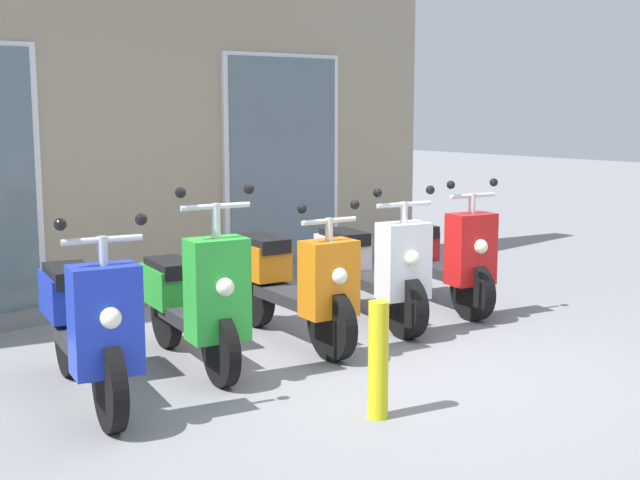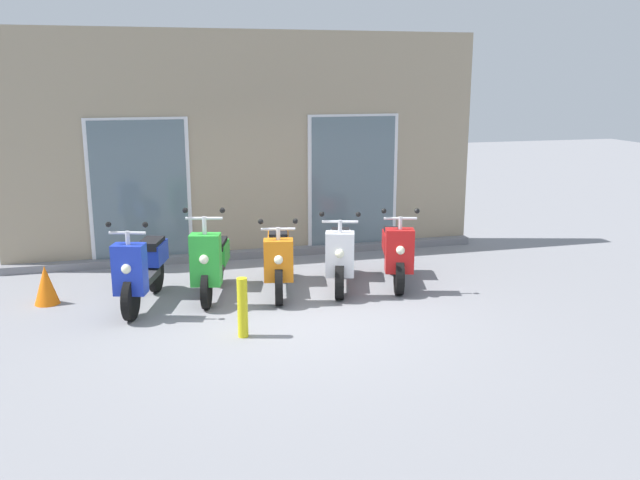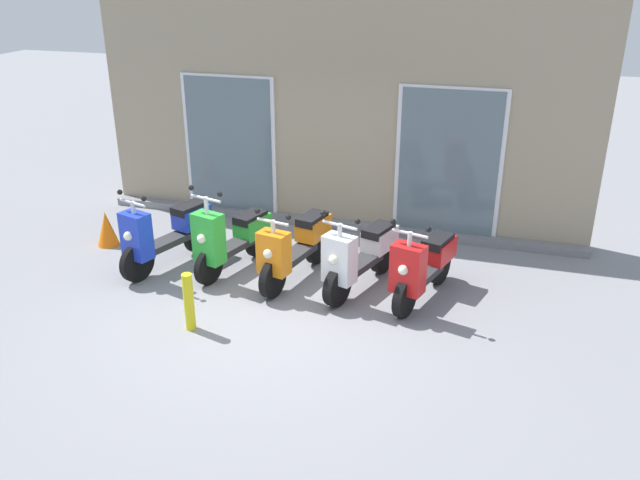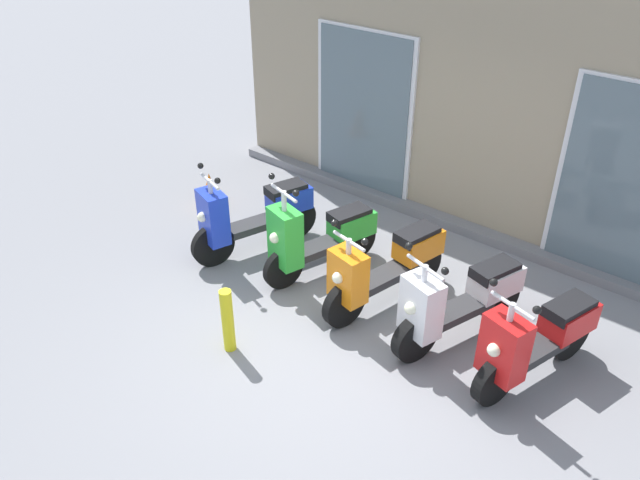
{
  "view_description": "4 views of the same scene",
  "coord_description": "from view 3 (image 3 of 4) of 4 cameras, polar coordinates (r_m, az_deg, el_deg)",
  "views": [
    {
      "loc": [
        -4.45,
        -4.0,
        1.87
      ],
      "look_at": [
        0.14,
        0.73,
        0.81
      ],
      "focal_mm": 50.33,
      "sensor_mm": 36.0,
      "label": 1
    },
    {
      "loc": [
        -1.78,
        -8.02,
        2.92
      ],
      "look_at": [
        0.46,
        0.3,
        0.86
      ],
      "focal_mm": 38.68,
      "sensor_mm": 36.0,
      "label": 2
    },
    {
      "loc": [
        2.63,
        -6.45,
        3.93
      ],
      "look_at": [
        0.43,
        0.77,
        0.69
      ],
      "focal_mm": 36.75,
      "sensor_mm": 36.0,
      "label": 3
    },
    {
      "loc": [
        2.99,
        -3.67,
        4.19
      ],
      "look_at": [
        -0.67,
        0.73,
        0.63
      ],
      "focal_mm": 35.23,
      "sensor_mm": 36.0,
      "label": 4
    }
  ],
  "objects": [
    {
      "name": "scooter_green",
      "position": [
        8.88,
        -7.75,
        0.27
      ],
      "size": [
        0.71,
        1.5,
        1.31
      ],
      "color": "black",
      "rests_on": "ground_plane"
    },
    {
      "name": "ground_plane",
      "position": [
        8.0,
        -4.6,
        -6.25
      ],
      "size": [
        40.0,
        40.0,
        0.0
      ],
      "primitive_type": "plane",
      "color": "gray"
    },
    {
      "name": "scooter_white",
      "position": [
        8.34,
        3.55,
        -1.36
      ],
      "size": [
        0.78,
        1.59,
        1.18
      ],
      "color": "black",
      "rests_on": "ground_plane"
    },
    {
      "name": "curb_bollard",
      "position": [
        7.61,
        -11.35,
        -5.3
      ],
      "size": [
        0.12,
        0.12,
        0.7
      ],
      "primitive_type": "cylinder",
      "color": "yellow",
      "rests_on": "ground_plane"
    },
    {
      "name": "storefront_facade",
      "position": [
        10.14,
        1.51,
        10.77
      ],
      "size": [
        7.69,
        0.5,
        3.62
      ],
      "color": "gray",
      "rests_on": "ground_plane"
    },
    {
      "name": "scooter_orange",
      "position": [
        8.57,
        -2.15,
        -0.53
      ],
      "size": [
        0.65,
        1.65,
        1.14
      ],
      "color": "black",
      "rests_on": "ground_plane"
    },
    {
      "name": "scooter_blue",
      "position": [
        9.16,
        -13.27,
        0.65
      ],
      "size": [
        0.76,
        1.62,
        1.22
      ],
      "color": "black",
      "rests_on": "ground_plane"
    },
    {
      "name": "scooter_red",
      "position": [
        8.15,
        9.0,
        -2.21
      ],
      "size": [
        0.71,
        1.5,
        1.19
      ],
      "color": "black",
      "rests_on": "ground_plane"
    },
    {
      "name": "traffic_cone",
      "position": [
        10.19,
        -18.07,
        0.95
      ],
      "size": [
        0.32,
        0.32,
        0.52
      ],
      "primitive_type": "cone",
      "color": "orange",
      "rests_on": "ground_plane"
    }
  ]
}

